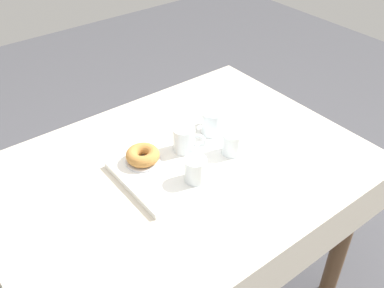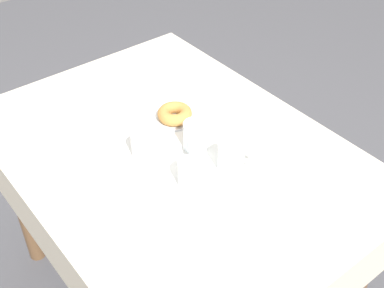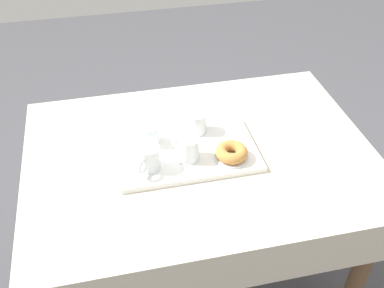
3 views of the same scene
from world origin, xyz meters
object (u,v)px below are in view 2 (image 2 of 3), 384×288
object	(u,v)px
tea_mug_right	(195,137)
sugar_donut_left	(175,114)
tea_mug_left	(232,157)
water_glass_near	(143,146)
donut_plate_left	(175,120)
dining_table	(174,174)
water_glass_far	(191,174)
serving_tray	(184,155)

from	to	relation	value
tea_mug_right	sugar_donut_left	xyz separation A→B (m)	(-0.14, 0.03, -0.01)
tea_mug_left	water_glass_near	bearing A→B (deg)	-140.93
donut_plate_left	sugar_donut_left	xyz separation A→B (m)	(0.00, 0.00, 0.02)
dining_table	water_glass_near	bearing A→B (deg)	-95.93
tea_mug_left	sugar_donut_left	distance (m)	0.27
dining_table	tea_mug_left	world-z (taller)	tea_mug_left
water_glass_far	donut_plate_left	xyz separation A→B (m)	(-0.25, 0.14, -0.03)
water_glass_far	dining_table	bearing A→B (deg)	158.64
tea_mug_right	tea_mug_left	bearing A→B (deg)	8.91
serving_tray	tea_mug_left	distance (m)	0.16
water_glass_far	sugar_donut_left	world-z (taller)	water_glass_far
serving_tray	water_glass_far	distance (m)	0.14
water_glass_far	donut_plate_left	bearing A→B (deg)	151.49
tea_mug_left	water_glass_near	world-z (taller)	tea_mug_left
tea_mug_right	water_glass_near	bearing A→B (deg)	-114.50
serving_tray	sugar_donut_left	xyz separation A→B (m)	(-0.14, 0.07, 0.04)
dining_table	tea_mug_right	distance (m)	0.18
tea_mug_left	tea_mug_right	world-z (taller)	same
tea_mug_right	water_glass_far	world-z (taller)	tea_mug_right
water_glass_far	tea_mug_left	bearing A→B (deg)	80.86
water_glass_near	sugar_donut_left	bearing A→B (deg)	114.91
donut_plate_left	serving_tray	bearing A→B (deg)	-27.46
tea_mug_right	water_glass_far	xyz separation A→B (m)	(0.11, -0.11, -0.00)
donut_plate_left	water_glass_near	bearing A→B (deg)	-65.09
tea_mug_right	water_glass_near	size ratio (longest dim) A/B	1.27
water_glass_near	water_glass_far	distance (m)	0.18
water_glass_far	donut_plate_left	size ratio (longest dim) A/B	0.68
tea_mug_left	tea_mug_right	size ratio (longest dim) A/B	1.03
water_glass_near	tea_mug_right	bearing A→B (deg)	65.50
serving_tray	water_glass_near	xyz separation A→B (m)	(-0.06, -0.10, 0.05)
water_glass_far	sugar_donut_left	distance (m)	0.29
tea_mug_right	donut_plate_left	bearing A→B (deg)	167.50
serving_tray	water_glass_far	size ratio (longest dim) A/B	6.17
dining_table	donut_plate_left	distance (m)	0.17
water_glass_near	serving_tray	bearing A→B (deg)	59.34
serving_tray	dining_table	bearing A→B (deg)	-177.44
serving_tray	water_glass_near	distance (m)	0.12
dining_table	water_glass_far	size ratio (longest dim) A/B	15.59
tea_mug_left	donut_plate_left	xyz separation A→B (m)	(-0.27, 0.01, -0.04)
tea_mug_left	donut_plate_left	size ratio (longest dim) A/B	0.88
tea_mug_left	water_glass_far	xyz separation A→B (m)	(-0.02, -0.13, -0.00)
serving_tray	tea_mug_right	xyz separation A→B (m)	(0.00, 0.04, 0.05)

